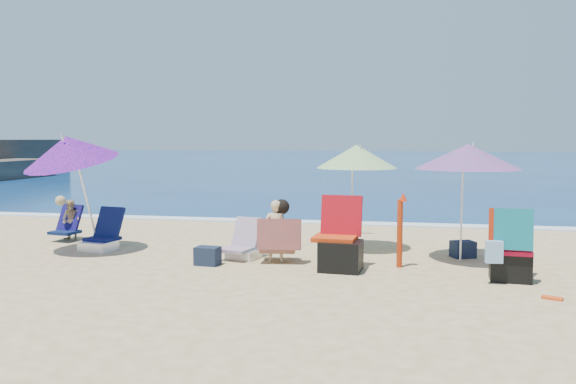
% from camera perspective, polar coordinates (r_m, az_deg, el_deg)
% --- Properties ---
extents(ground, '(120.00, 120.00, 0.00)m').
position_cam_1_polar(ground, '(8.54, 0.74, -8.01)').
color(ground, '#D8BC84').
rests_on(ground, ground).
extents(sea, '(120.00, 80.00, 0.12)m').
position_cam_1_polar(sea, '(53.25, 9.16, 3.01)').
color(sea, navy).
rests_on(sea, ground).
extents(foam, '(120.00, 0.50, 0.04)m').
position_cam_1_polar(foam, '(13.51, 4.49, -3.03)').
color(foam, white).
rests_on(foam, ground).
extents(umbrella_turquoise, '(1.84, 1.84, 1.90)m').
position_cam_1_polar(umbrella_turquoise, '(9.61, 17.15, 3.32)').
color(umbrella_turquoise, white).
rests_on(umbrella_turquoise, ground).
extents(umbrella_striped, '(1.81, 1.81, 1.88)m').
position_cam_1_polar(umbrella_striped, '(10.23, 6.71, 3.46)').
color(umbrella_striped, white).
rests_on(umbrella_striped, ground).
extents(umbrella_blue, '(2.11, 2.14, 2.17)m').
position_cam_1_polar(umbrella_blue, '(10.59, -20.61, 3.91)').
color(umbrella_blue, white).
rests_on(umbrella_blue, ground).
extents(furled_umbrella, '(0.18, 0.16, 1.15)m').
position_cam_1_polar(furled_umbrella, '(9.03, 10.92, -3.31)').
color(furled_umbrella, '#AE2D0C').
rests_on(furled_umbrella, ground).
extents(chair_navy, '(0.63, 0.80, 0.73)m').
position_cam_1_polar(chair_navy, '(10.85, -17.71, -4.37)').
color(chair_navy, '#0B1242').
rests_on(chair_navy, ground).
extents(chair_rainbow, '(0.65, 0.74, 0.66)m').
position_cam_1_polar(chair_rainbow, '(9.63, -4.44, -5.45)').
color(chair_rainbow, '#EC5353').
rests_on(chair_rainbow, ground).
extents(camp_chair_left, '(0.76, 0.72, 1.10)m').
position_cam_1_polar(camp_chair_left, '(8.78, 5.13, -5.47)').
color(camp_chair_left, red).
rests_on(camp_chair_left, ground).
extents(camp_chair_right, '(0.68, 0.70, 1.03)m').
position_cam_1_polar(camp_chair_right, '(8.65, 20.85, -5.68)').
color(camp_chair_right, red).
rests_on(camp_chair_right, ground).
extents(person_center, '(0.71, 0.61, 1.00)m').
position_cam_1_polar(person_center, '(9.23, -1.03, -3.93)').
color(person_center, '#D4B07F').
rests_on(person_center, ground).
extents(person_left, '(0.55, 0.63, 0.87)m').
position_cam_1_polar(person_left, '(12.02, -20.52, -2.56)').
color(person_left, tan).
rests_on(person_left, ground).
extents(bag_navy_a, '(0.39, 0.30, 0.28)m').
position_cam_1_polar(bag_navy_a, '(9.20, -7.86, -6.20)').
color(bag_navy_a, '#182134').
rests_on(bag_navy_a, ground).
extents(bag_tan, '(0.37, 0.32, 0.27)m').
position_cam_1_polar(bag_tan, '(8.96, 5.86, -6.52)').
color(bag_tan, tan).
rests_on(bag_tan, ground).
extents(bag_navy_b, '(0.44, 0.39, 0.27)m').
position_cam_1_polar(bag_navy_b, '(10.10, 16.71, -5.38)').
color(bag_navy_b, '#182135').
rests_on(bag_navy_b, ground).
extents(orange_item, '(0.26, 0.20, 0.03)m').
position_cam_1_polar(orange_item, '(7.92, 24.40, -9.42)').
color(orange_item, '#DD4A17').
rests_on(orange_item, ground).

